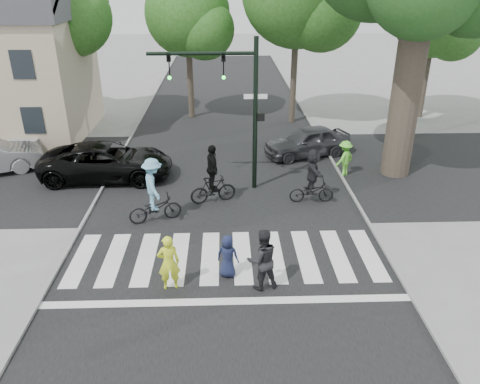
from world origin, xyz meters
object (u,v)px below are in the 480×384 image
at_px(pedestrian_child, 228,256).
at_px(traffic_signal, 233,94).
at_px(cyclist_left, 154,195).
at_px(pedestrian_adult, 262,260).
at_px(car_grey, 307,141).
at_px(cyclist_mid, 213,179).
at_px(car_suv, 107,162).
at_px(pedestrian_woman, 169,263).
at_px(cyclist_right, 312,179).

bearing_deg(pedestrian_child, traffic_signal, -76.83).
relative_size(traffic_signal, cyclist_left, 2.53).
height_order(pedestrian_adult, car_grey, pedestrian_adult).
xyz_separation_m(pedestrian_adult, cyclist_left, (-3.49, 4.02, 0.11)).
bearing_deg(traffic_signal, cyclist_mid, -122.38).
height_order(traffic_signal, car_grey, traffic_signal).
xyz_separation_m(cyclist_left, car_grey, (6.47, 6.42, -0.32)).
relative_size(cyclist_mid, car_suv, 0.42).
distance_m(pedestrian_woman, car_suv, 8.64).
distance_m(cyclist_left, car_grey, 9.12).
bearing_deg(pedestrian_adult, car_suv, -67.76).
distance_m(car_suv, car_grey, 9.35).
relative_size(cyclist_left, cyclist_right, 1.10).
bearing_deg(car_grey, pedestrian_child, -40.87).
bearing_deg(traffic_signal, cyclist_left, -135.98).
bearing_deg(pedestrian_child, pedestrian_woman, 34.56).
xyz_separation_m(pedestrian_child, cyclist_left, (-2.54, 3.43, 0.36)).
bearing_deg(car_suv, pedestrian_child, -145.63).
height_order(pedestrian_woman, cyclist_mid, cyclist_mid).
height_order(pedestrian_woman, cyclist_right, cyclist_right).
relative_size(pedestrian_child, cyclist_right, 0.62).
relative_size(car_suv, car_grey, 1.32).
relative_size(cyclist_left, car_suv, 0.43).
xyz_separation_m(traffic_signal, car_grey, (3.62, 3.67, -3.19)).
xyz_separation_m(car_suv, car_grey, (9.01, 2.48, -0.05)).
distance_m(traffic_signal, pedestrian_woman, 7.64).
height_order(cyclist_left, cyclist_right, cyclist_left).
height_order(traffic_signal, cyclist_mid, traffic_signal).
relative_size(pedestrian_adult, cyclist_right, 0.85).
height_order(cyclist_mid, car_grey, cyclist_mid).
relative_size(pedestrian_child, car_suv, 0.24).
xyz_separation_m(pedestrian_woman, cyclist_mid, (1.11, 5.42, 0.11)).
height_order(pedestrian_woman, car_suv, pedestrian_woman).
height_order(cyclist_mid, cyclist_right, cyclist_mid).
xyz_separation_m(cyclist_mid, car_suv, (-4.57, 2.49, -0.19)).
bearing_deg(traffic_signal, car_suv, 167.57).
bearing_deg(traffic_signal, car_grey, 45.36).
height_order(pedestrian_child, car_grey, car_grey).
bearing_deg(cyclist_right, car_suv, 162.70).
relative_size(pedestrian_child, cyclist_mid, 0.57).
bearing_deg(cyclist_left, cyclist_right, 13.00).
xyz_separation_m(pedestrian_child, pedestrian_adult, (0.95, -0.59, 0.25)).
bearing_deg(pedestrian_woman, cyclist_mid, -110.75).
bearing_deg(cyclist_right, cyclist_mid, 178.37).
bearing_deg(cyclist_right, traffic_signal, 154.47).
bearing_deg(cyclist_left, cyclist_mid, 35.63).
distance_m(pedestrian_woman, cyclist_right, 7.23).
relative_size(cyclist_mid, cyclist_right, 1.08).
height_order(pedestrian_child, pedestrian_adult, pedestrian_adult).
distance_m(pedestrian_adult, cyclist_left, 5.32).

